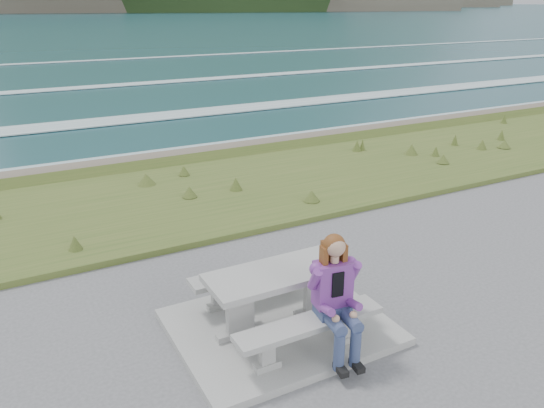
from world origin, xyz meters
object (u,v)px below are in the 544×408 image
object	(u,v)px
bench_landward	(310,328)
seated_woman	(338,314)
picnic_table	(280,283)
bench_seaward	(255,275)

from	to	relation	value
bench_landward	seated_woman	xyz separation A→B (m)	(0.28, -0.14, 0.18)
picnic_table	seated_woman	size ratio (longest dim) A/B	1.26
bench_landward	bench_seaward	xyz separation A→B (m)	(0.00, 1.40, 0.00)
bench_seaward	picnic_table	bearing A→B (deg)	-90.00
picnic_table	seated_woman	bearing A→B (deg)	-71.52
bench_landward	bench_seaward	size ratio (longest dim) A/B	1.00
picnic_table	bench_seaward	bearing A→B (deg)	90.00
bench_landward	seated_woman	distance (m)	0.36
bench_seaward	bench_landward	bearing A→B (deg)	-90.00
bench_landward	picnic_table	bearing A→B (deg)	90.00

